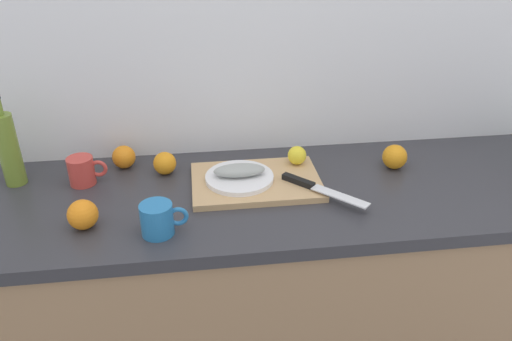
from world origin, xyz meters
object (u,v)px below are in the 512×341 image
(white_plate, at_px, (239,178))
(olive_oil_bottle, at_px, (8,148))
(fish_fillet, at_px, (239,170))
(chef_knife, at_px, (313,186))
(orange_0, at_px, (83,215))
(lemon_0, at_px, (297,155))
(coffee_mug_0, at_px, (158,219))
(cutting_board, at_px, (256,182))
(coffee_mug_2, at_px, (82,171))

(white_plate, bearing_deg, olive_oil_bottle, 171.28)
(white_plate, height_order, fish_fillet, fish_fillet)
(fish_fillet, xyz_separation_m, olive_oil_bottle, (-0.70, 0.11, 0.07))
(chef_knife, bearing_deg, white_plate, -156.49)
(chef_knife, height_order, orange_0, orange_0)
(chef_knife, distance_m, lemon_0, 0.17)
(white_plate, bearing_deg, chef_knife, -22.04)
(coffee_mug_0, bearing_deg, fish_fillet, 43.66)
(coffee_mug_0, bearing_deg, olive_oil_bottle, 143.78)
(coffee_mug_0, distance_m, orange_0, 0.21)
(cutting_board, height_order, orange_0, orange_0)
(orange_0, bearing_deg, white_plate, 21.49)
(orange_0, bearing_deg, coffee_mug_2, 99.66)
(olive_oil_bottle, bearing_deg, lemon_0, -1.51)
(fish_fillet, height_order, lemon_0, lemon_0)
(chef_knife, distance_m, olive_oil_bottle, 0.93)
(cutting_board, height_order, fish_fillet, fish_fillet)
(cutting_board, distance_m, orange_0, 0.52)
(white_plate, distance_m, coffee_mug_2, 0.49)
(white_plate, height_order, orange_0, orange_0)
(orange_0, bearing_deg, chef_knife, 7.57)
(cutting_board, xyz_separation_m, coffee_mug_2, (-0.54, 0.08, 0.04))
(white_plate, height_order, chef_knife, chef_knife)
(cutting_board, bearing_deg, olive_oil_bottle, 171.70)
(chef_knife, height_order, coffee_mug_2, coffee_mug_2)
(cutting_board, relative_size, orange_0, 4.84)
(olive_oil_bottle, bearing_deg, fish_fillet, -8.72)
(chef_knife, xyz_separation_m, olive_oil_bottle, (-0.91, 0.19, 0.09))
(white_plate, bearing_deg, lemon_0, 22.72)
(lemon_0, height_order, coffee_mug_0, coffee_mug_0)
(chef_knife, bearing_deg, fish_fillet, -156.49)
(white_plate, height_order, coffee_mug_2, coffee_mug_2)
(fish_fillet, relative_size, chef_knife, 0.70)
(cutting_board, xyz_separation_m, coffee_mug_0, (-0.29, -0.23, 0.03))
(coffee_mug_0, bearing_deg, coffee_mug_2, 128.86)
(fish_fillet, distance_m, orange_0, 0.47)
(chef_knife, xyz_separation_m, orange_0, (-0.66, -0.09, 0.01))
(olive_oil_bottle, distance_m, coffee_mug_0, 0.57)
(chef_knife, relative_size, coffee_mug_2, 1.89)
(coffee_mug_2, bearing_deg, cutting_board, -8.31)
(fish_fillet, relative_size, lemon_0, 2.60)
(fish_fillet, relative_size, coffee_mug_2, 1.33)
(lemon_0, distance_m, coffee_mug_0, 0.54)
(cutting_board, bearing_deg, white_plate, 177.45)
(lemon_0, bearing_deg, orange_0, -158.13)
(coffee_mug_2, height_order, orange_0, coffee_mug_2)
(fish_fillet, distance_m, coffee_mug_2, 0.49)
(cutting_board, height_order, white_plate, white_plate)
(coffee_mug_2, xyz_separation_m, orange_0, (0.04, -0.25, -0.00))
(chef_knife, bearing_deg, olive_oil_bottle, -146.45)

